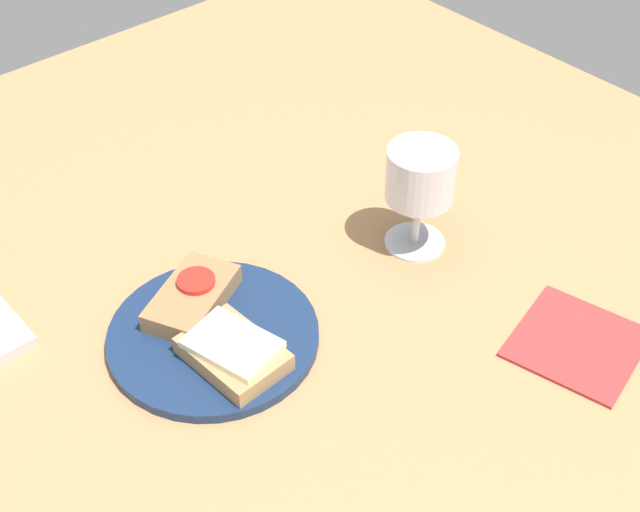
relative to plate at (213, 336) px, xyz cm
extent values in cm
cube|color=#B27F51|center=(7.55, -2.59, -2.10)|extent=(140.00, 140.00, 3.00)
cylinder|color=navy|center=(0.00, 0.00, 0.00)|extent=(22.81, 22.81, 1.20)
cube|color=#937047|center=(0.77, 4.73, 1.77)|extent=(13.14, 10.90, 2.35)
cylinder|color=red|center=(1.85, 5.31, 3.25)|extent=(4.23, 4.23, 0.60)
cube|color=#A88456|center=(-0.77, -4.73, 1.62)|extent=(8.06, 11.09, 2.05)
cube|color=#F4EAB7|center=(-0.77, -4.73, 3.07)|extent=(8.32, 10.33, 0.83)
cylinder|color=white|center=(27.85, -3.14, -0.40)|extent=(7.29, 7.29, 0.40)
cylinder|color=white|center=(27.85, -3.14, 3.17)|extent=(0.92, 0.92, 6.73)
cylinder|color=white|center=(27.85, -3.14, 9.73)|extent=(8.07, 8.07, 6.40)
cylinder|color=white|center=(27.85, -3.14, 8.46)|extent=(7.43, 7.43, 3.86)
cube|color=#B23333|center=(28.87, -26.38, -0.40)|extent=(15.53, 15.37, 0.40)
camera|label=1|loc=(-35.07, -57.20, 69.82)|focal=50.00mm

